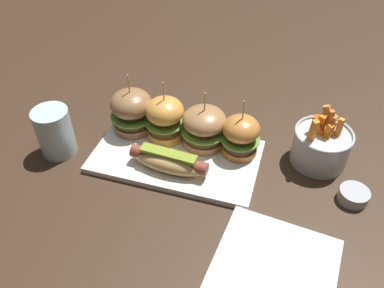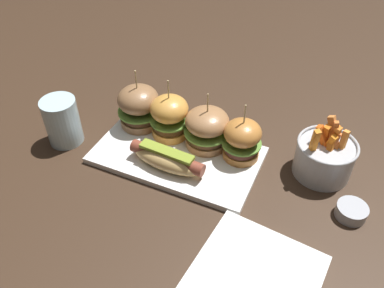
{
  "view_description": "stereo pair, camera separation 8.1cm",
  "coord_description": "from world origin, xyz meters",
  "px_view_note": "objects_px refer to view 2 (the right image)",
  "views": [
    {
      "loc": [
        0.22,
        -0.61,
        0.62
      ],
      "look_at": [
        0.04,
        0.0,
        0.05
      ],
      "focal_mm": 37.0,
      "sensor_mm": 36.0,
      "label": 1
    },
    {
      "loc": [
        0.3,
        -0.58,
        0.62
      ],
      "look_at": [
        0.04,
        0.0,
        0.05
      ],
      "focal_mm": 37.0,
      "sensor_mm": 36.0,
      "label": 2
    }
  ],
  "objects_px": {
    "fries_bucket": "(325,157)",
    "hot_dog": "(166,158)",
    "slider_center_right": "(207,128)",
    "slider_far_right": "(242,139)",
    "slider_far_left": "(139,106)",
    "slider_center_left": "(170,116)",
    "sauce_ramekin": "(352,211)",
    "side_plate": "(254,278)",
    "water_glass": "(62,121)",
    "platter_main": "(177,155)"
  },
  "relations": [
    {
      "from": "hot_dog",
      "to": "sauce_ramekin",
      "type": "xyz_separation_m",
      "value": [
        0.38,
        0.04,
        -0.02
      ]
    },
    {
      "from": "slider_far_right",
      "to": "sauce_ramekin",
      "type": "bearing_deg",
      "value": -13.62
    },
    {
      "from": "slider_center_left",
      "to": "slider_far_right",
      "type": "distance_m",
      "value": 0.18
    },
    {
      "from": "platter_main",
      "to": "slider_center_left",
      "type": "height_order",
      "value": "slider_center_left"
    },
    {
      "from": "platter_main",
      "to": "sauce_ramekin",
      "type": "xyz_separation_m",
      "value": [
        0.38,
        -0.01,
        0.01
      ]
    },
    {
      "from": "slider_center_right",
      "to": "fries_bucket",
      "type": "bearing_deg",
      "value": 7.03
    },
    {
      "from": "fries_bucket",
      "to": "water_glass",
      "type": "relative_size",
      "value": 1.24
    },
    {
      "from": "side_plate",
      "to": "water_glass",
      "type": "bearing_deg",
      "value": 162.21
    },
    {
      "from": "slider_center_left",
      "to": "slider_far_right",
      "type": "bearing_deg",
      "value": -1.32
    },
    {
      "from": "slider_far_left",
      "to": "fries_bucket",
      "type": "relative_size",
      "value": 1.06
    },
    {
      "from": "slider_far_right",
      "to": "fries_bucket",
      "type": "relative_size",
      "value": 0.99
    },
    {
      "from": "platter_main",
      "to": "water_glass",
      "type": "bearing_deg",
      "value": -168.82
    },
    {
      "from": "slider_far_right",
      "to": "water_glass",
      "type": "bearing_deg",
      "value": -165.51
    },
    {
      "from": "slider_far_left",
      "to": "slider_center_left",
      "type": "height_order",
      "value": "same"
    },
    {
      "from": "platter_main",
      "to": "slider_far_left",
      "type": "xyz_separation_m",
      "value": [
        -0.13,
        0.06,
        0.06
      ]
    },
    {
      "from": "slider_far_left",
      "to": "slider_center_right",
      "type": "height_order",
      "value": "slider_far_left"
    },
    {
      "from": "slider_far_left",
      "to": "side_plate",
      "type": "relative_size",
      "value": 0.72
    },
    {
      "from": "slider_far_right",
      "to": "side_plate",
      "type": "xyz_separation_m",
      "value": [
        0.12,
        -0.27,
        -0.06
      ]
    },
    {
      "from": "slider_center_left",
      "to": "side_plate",
      "type": "distance_m",
      "value": 0.4
    },
    {
      "from": "slider_center_right",
      "to": "slider_far_right",
      "type": "bearing_deg",
      "value": -4.05
    },
    {
      "from": "platter_main",
      "to": "slider_center_right",
      "type": "distance_m",
      "value": 0.09
    },
    {
      "from": "slider_center_right",
      "to": "fries_bucket",
      "type": "xyz_separation_m",
      "value": [
        0.26,
        0.03,
        -0.02
      ]
    },
    {
      "from": "platter_main",
      "to": "fries_bucket",
      "type": "relative_size",
      "value": 2.62
    },
    {
      "from": "hot_dog",
      "to": "sauce_ramekin",
      "type": "bearing_deg",
      "value": 5.7
    },
    {
      "from": "platter_main",
      "to": "side_plate",
      "type": "xyz_separation_m",
      "value": [
        0.25,
        -0.22,
        -0.0
      ]
    },
    {
      "from": "slider_center_right",
      "to": "slider_far_right",
      "type": "distance_m",
      "value": 0.08
    },
    {
      "from": "slider_far_left",
      "to": "hot_dog",
      "type": "bearing_deg",
      "value": -40.48
    },
    {
      "from": "sauce_ramekin",
      "to": "side_plate",
      "type": "xyz_separation_m",
      "value": [
        -0.13,
        -0.21,
        -0.01
      ]
    },
    {
      "from": "slider_far_right",
      "to": "side_plate",
      "type": "relative_size",
      "value": 0.67
    },
    {
      "from": "platter_main",
      "to": "slider_center_right",
      "type": "bearing_deg",
      "value": 49.68
    },
    {
      "from": "slider_center_left",
      "to": "sauce_ramekin",
      "type": "height_order",
      "value": "slider_center_left"
    },
    {
      "from": "fries_bucket",
      "to": "water_glass",
      "type": "distance_m",
      "value": 0.59
    },
    {
      "from": "slider_far_right",
      "to": "fries_bucket",
      "type": "xyz_separation_m",
      "value": [
        0.17,
        0.04,
        -0.02
      ]
    },
    {
      "from": "hot_dog",
      "to": "water_glass",
      "type": "xyz_separation_m",
      "value": [
        -0.26,
        -0.0,
        0.02
      ]
    },
    {
      "from": "water_glass",
      "to": "slider_center_left",
      "type": "bearing_deg",
      "value": 25.73
    },
    {
      "from": "platter_main",
      "to": "slider_center_left",
      "type": "bearing_deg",
      "value": 129.06
    },
    {
      "from": "slider_far_right",
      "to": "fries_bucket",
      "type": "height_order",
      "value": "slider_far_right"
    },
    {
      "from": "slider_center_left",
      "to": "slider_center_right",
      "type": "height_order",
      "value": "slider_center_left"
    },
    {
      "from": "fries_bucket",
      "to": "slider_far_left",
      "type": "bearing_deg",
      "value": -176.27
    },
    {
      "from": "hot_dog",
      "to": "slider_center_right",
      "type": "distance_m",
      "value": 0.12
    },
    {
      "from": "slider_center_right",
      "to": "sauce_ramekin",
      "type": "relative_size",
      "value": 2.29
    },
    {
      "from": "side_plate",
      "to": "water_glass",
      "type": "height_order",
      "value": "water_glass"
    },
    {
      "from": "side_plate",
      "to": "slider_far_left",
      "type": "bearing_deg",
      "value": 143.68
    },
    {
      "from": "sauce_ramekin",
      "to": "side_plate",
      "type": "height_order",
      "value": "sauce_ramekin"
    },
    {
      "from": "fries_bucket",
      "to": "hot_dog",
      "type": "bearing_deg",
      "value": -156.08
    },
    {
      "from": "hot_dog",
      "to": "slider_far_right",
      "type": "height_order",
      "value": "slider_far_right"
    },
    {
      "from": "slider_center_right",
      "to": "hot_dog",
      "type": "bearing_deg",
      "value": -115.54
    },
    {
      "from": "hot_dog",
      "to": "water_glass",
      "type": "height_order",
      "value": "water_glass"
    },
    {
      "from": "platter_main",
      "to": "slider_center_left",
      "type": "xyz_separation_m",
      "value": [
        -0.04,
        0.05,
        0.06
      ]
    },
    {
      "from": "fries_bucket",
      "to": "side_plate",
      "type": "bearing_deg",
      "value": -99.98
    }
  ]
}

